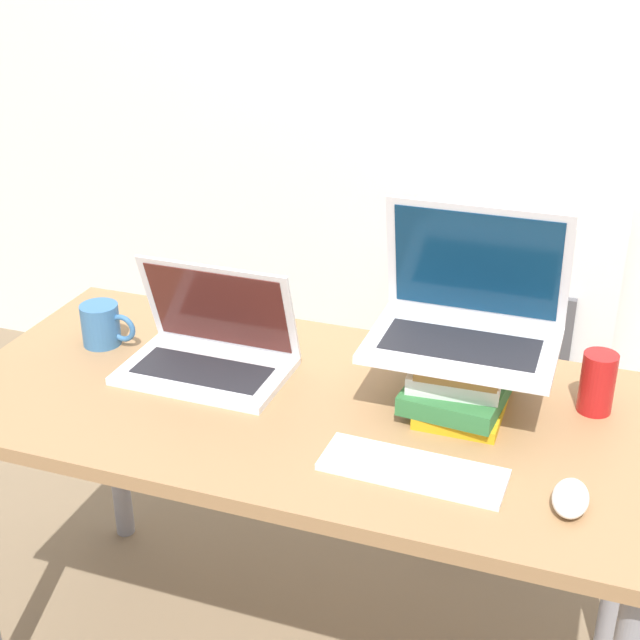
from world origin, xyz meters
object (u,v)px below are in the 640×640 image
laptop_left (210,349)px  laptop_on_books (467,317)px  mouse (571,498)px  mug (102,325)px  mini_fridge (512,340)px  book_stack (462,376)px  soda_can (597,383)px  wireless_keyboard (413,469)px

laptop_left → laptop_on_books: laptop_on_books is taller
mouse → mug: 1.06m
mouse → mini_fridge: (-0.23, 1.11, -0.29)m
book_stack → soda_can: bearing=13.7°
soda_can → mini_fridge: bearing=107.5°
book_stack → soda_can: (0.25, 0.06, 0.00)m
mouse → book_stack: bearing=131.6°
laptop_left → laptop_on_books: size_ratio=0.97×
laptop_left → wireless_keyboard: size_ratio=1.06×
book_stack → mini_fridge: bearing=90.0°
mug → mouse: bearing=-13.8°
laptop_on_books → soda_can: (0.25, 0.04, -0.12)m
soda_can → mini_fridge: 0.89m
wireless_keyboard → mouse: bearing=-1.6°
book_stack → mouse: bearing=-48.4°
wireless_keyboard → laptop_on_books: bearing=84.3°
wireless_keyboard → mouse: (0.26, -0.01, 0.01)m
mouse → mug: bearing=166.2°
mouse → laptop_left: bearing=163.3°
book_stack → wireless_keyboard: (-0.03, -0.26, -0.05)m
book_stack → mini_fridge: 0.91m
mug → mini_fridge: mini_fridge is taller
laptop_on_books → wireless_keyboard: size_ratio=1.09×
mouse → mug: mug is taller
laptop_left → wireless_keyboard: laptop_left is taller
book_stack → mouse: size_ratio=2.57×
mini_fridge → mug: bearing=-132.7°
mug → book_stack: bearing=0.8°
wireless_keyboard → laptop_left: bearing=155.9°
wireless_keyboard → mini_fridge: bearing=88.4°
laptop_left → mouse: laptop_left is taller
laptop_on_books → mug: 0.80m
book_stack → mini_fridge: (-0.00, 0.85, -0.33)m
mini_fridge → mouse: bearing=-78.1°
book_stack → mouse: (0.23, -0.26, -0.04)m
mouse → laptop_on_books: bearing=129.7°
book_stack → soda_can: 0.26m
soda_can → laptop_on_books: bearing=-171.2°
wireless_keyboard → mug: (-0.76, 0.24, 0.04)m
laptop_left → mouse: (0.75, -0.23, -0.03)m
wireless_keyboard → mouse: 0.26m
laptop_on_books → wireless_keyboard: (-0.03, -0.28, -0.17)m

